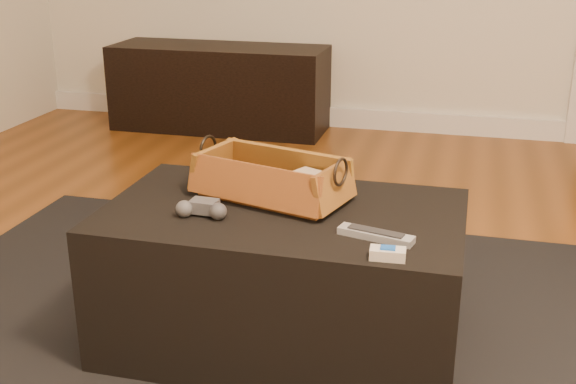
% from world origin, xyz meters
% --- Properties ---
extents(baseboard, '(5.00, 0.04, 0.12)m').
position_xyz_m(baseboard, '(0.00, 2.73, 0.06)').
color(baseboard, white).
rests_on(baseboard, floor).
extents(media_cabinet, '(1.30, 0.45, 0.51)m').
position_xyz_m(media_cabinet, '(-1.23, 2.51, 0.25)').
color(media_cabinet, black).
rests_on(media_cabinet, floor).
extents(area_rug, '(2.60, 2.00, 0.01)m').
position_xyz_m(area_rug, '(-0.22, 0.16, 0.01)').
color(area_rug, black).
rests_on(area_rug, floor).
extents(ottoman, '(1.00, 0.60, 0.42)m').
position_xyz_m(ottoman, '(-0.22, 0.21, 0.22)').
color(ottoman, black).
rests_on(ottoman, area_rug).
extents(tv_remote, '(0.24, 0.09, 0.02)m').
position_xyz_m(tv_remote, '(-0.30, 0.28, 0.46)').
color(tv_remote, black).
rests_on(tv_remote, wicker_basket).
extents(cloth_bundle, '(0.15, 0.13, 0.07)m').
position_xyz_m(cloth_bundle, '(-0.15, 0.29, 0.48)').
color(cloth_bundle, tan).
rests_on(cloth_bundle, wicker_basket).
extents(wicker_basket, '(0.49, 0.34, 0.16)m').
position_xyz_m(wicker_basket, '(-0.27, 0.29, 0.48)').
color(wicker_basket, '#995522').
rests_on(wicker_basket, ottoman).
extents(game_controller, '(0.15, 0.08, 0.05)m').
position_xyz_m(game_controller, '(-0.41, 0.10, 0.46)').
color(game_controller, '#434347').
rests_on(game_controller, ottoman).
extents(silver_remote, '(0.20, 0.09, 0.02)m').
position_xyz_m(silver_remote, '(0.06, 0.07, 0.44)').
color(silver_remote, '#A5A8AC').
rests_on(silver_remote, ottoman).
extents(cream_gadget, '(0.09, 0.05, 0.03)m').
position_xyz_m(cream_gadget, '(0.11, -0.04, 0.45)').
color(cream_gadget, beige).
rests_on(cream_gadget, ottoman).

